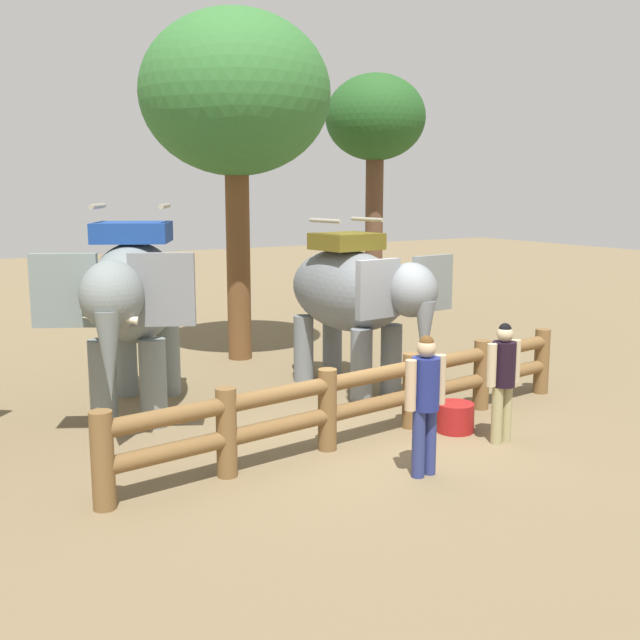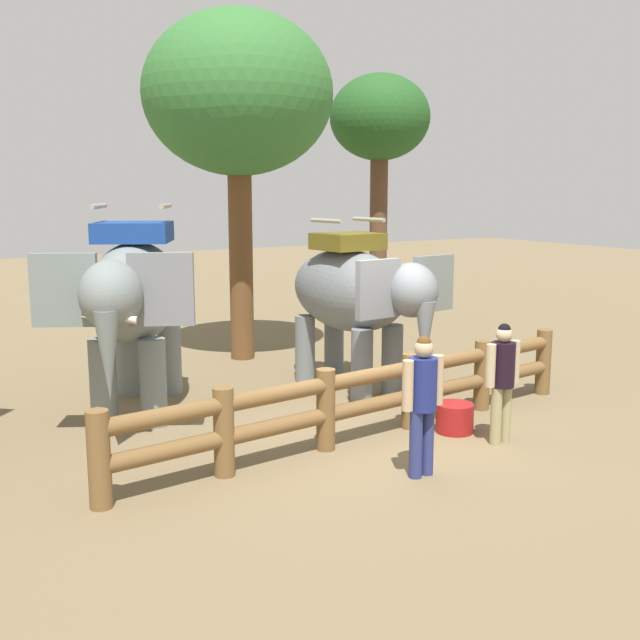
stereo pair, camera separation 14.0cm
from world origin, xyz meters
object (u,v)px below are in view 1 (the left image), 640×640
at_px(elephant_near_left, 132,298).
at_px(elephant_center, 355,295).
at_px(feed_bucket, 455,417).
at_px(tourist_woman_in_black, 503,374).
at_px(tree_far_left, 375,125).
at_px(tree_back_center, 235,97).
at_px(log_fence, 371,394).
at_px(tourist_man_in_blue, 425,395).

bearing_deg(elephant_near_left, elephant_center, -8.50).
relative_size(elephant_near_left, feed_bucket, 6.99).
height_order(tourist_woman_in_black, tree_far_left, tree_far_left).
relative_size(tourist_woman_in_black, tree_back_center, 0.24).
xyz_separation_m(log_fence, feed_bucket, (1.14, -0.37, -0.40)).
xyz_separation_m(log_fence, tree_far_left, (5.53, 7.83, 4.23)).
bearing_deg(tourist_woman_in_black, log_fence, 142.97).
bearing_deg(feed_bucket, elephant_center, 89.71).
bearing_deg(tourist_man_in_blue, tree_back_center, 83.25).
distance_m(elephant_near_left, tree_back_center, 5.03).
height_order(tree_far_left, tree_back_center, tree_back_center).
relative_size(log_fence, feed_bucket, 14.68).
distance_m(log_fence, feed_bucket, 1.27).
height_order(log_fence, tree_back_center, tree_back_center).
relative_size(log_fence, elephant_center, 2.29).
xyz_separation_m(tourist_woman_in_black, tourist_man_in_blue, (-1.59, -0.38, 0.04)).
bearing_deg(tree_far_left, elephant_near_left, -146.69).
bearing_deg(elephant_near_left, tourist_man_in_blue, -62.80).
bearing_deg(elephant_center, tree_far_left, 52.44).
xyz_separation_m(tree_far_left, tree_back_center, (-4.98, -2.58, 0.11)).
xyz_separation_m(log_fence, tree_back_center, (0.55, 5.25, 4.33)).
bearing_deg(feed_bucket, tree_far_left, 61.86).
bearing_deg(tree_far_left, elephant_center, -127.56).
relative_size(log_fence, tourist_woman_in_black, 4.76).
distance_m(elephant_center, tourist_man_in_blue, 3.87).
bearing_deg(feed_bucket, elephant_near_left, 138.86).
bearing_deg(log_fence, tree_back_center, 84.00).
bearing_deg(elephant_near_left, tourist_woman_in_black, -45.02).
xyz_separation_m(tourist_man_in_blue, tree_back_center, (0.79, 6.66, 3.98)).
distance_m(elephant_center, tourist_woman_in_black, 3.24).
relative_size(elephant_center, tourist_man_in_blue, 2.00).
relative_size(elephant_center, tree_back_center, 0.51).
relative_size(elephant_near_left, tree_far_left, 0.59).
height_order(elephant_near_left, tourist_woman_in_black, elephant_near_left).
relative_size(elephant_near_left, tree_back_center, 0.55).
xyz_separation_m(tourist_man_in_blue, tree_far_left, (5.77, 9.24, 3.87)).
bearing_deg(elephant_center, tourist_man_in_blue, -111.41).
relative_size(tourist_woman_in_black, feed_bucket, 3.08).
bearing_deg(elephant_center, tree_back_center, 101.04).
bearing_deg(tree_far_left, log_fence, -125.23).
bearing_deg(log_fence, tree_far_left, 54.77).
distance_m(tourist_man_in_blue, tree_back_center, 7.80).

